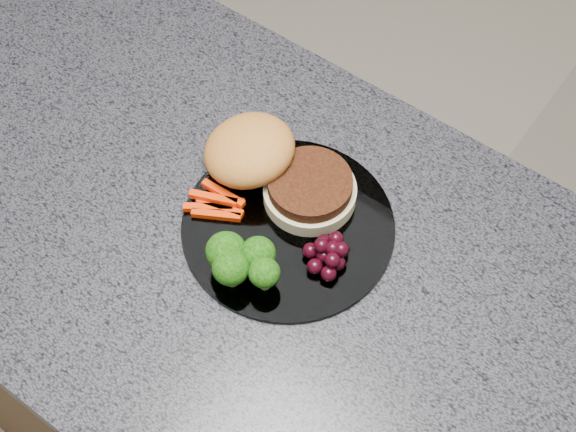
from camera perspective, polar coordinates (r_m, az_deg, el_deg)
The scene contains 7 objects.
island_cabinet at distance 1.38m, azimuth -0.48°, elevation -12.78°, with size 1.20×0.60×0.86m, color brown.
countertop at distance 0.97m, azimuth -0.66°, elevation -3.86°, with size 1.20×0.60×0.04m, color #44444D.
plate at distance 0.97m, azimuth -0.00°, elevation -0.72°, with size 0.26×0.26×0.01m, color white.
burger at distance 0.99m, azimuth -1.24°, elevation 3.56°, with size 0.22×0.14×0.06m.
carrot_sticks at distance 0.98m, azimuth -5.08°, elevation 0.90°, with size 0.07×0.06×0.02m.
broccoli at distance 0.91m, azimuth -3.38°, elevation -3.14°, with size 0.09×0.08×0.06m.
grape_bunch at distance 0.94m, azimuth 2.91°, elevation -2.69°, with size 0.05×0.06×0.03m.
Camera 1 is at (0.28, -0.37, 1.73)m, focal length 50.00 mm.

